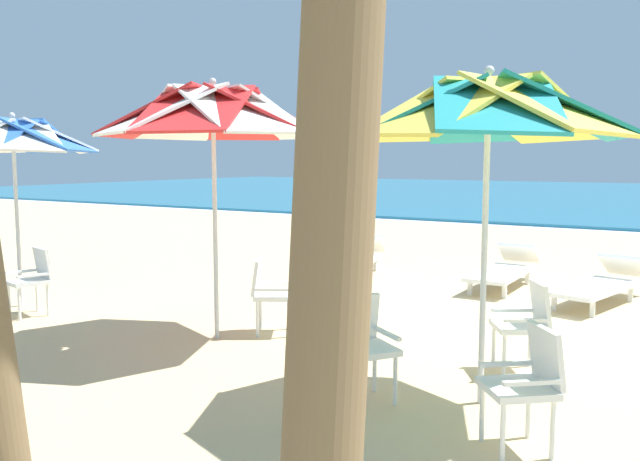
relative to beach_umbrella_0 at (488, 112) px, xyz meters
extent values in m
plane|color=#D3B784|center=(-0.21, 3.06, -2.37)|extent=(80.00, 80.00, 0.00)
cube|color=white|center=(-0.21, 14.26, -2.36)|extent=(80.00, 0.70, 0.01)
cylinder|color=silver|center=(0.00, 0.00, -1.24)|extent=(0.05, 0.05, 2.25)
cube|color=teal|center=(0.50, 0.21, 0.03)|extent=(1.25, 1.17, 0.51)
cube|color=#EFDB4C|center=(0.21, 0.50, 0.03)|extent=(1.18, 1.23, 0.51)
cube|color=teal|center=(-0.21, 0.50, 0.03)|extent=(1.17, 1.25, 0.51)
cube|color=#EFDB4C|center=(-0.50, 0.21, 0.03)|extent=(1.23, 1.18, 0.51)
cube|color=teal|center=(-0.50, -0.21, 0.03)|extent=(1.25, 1.17, 0.51)
cube|color=#EFDB4C|center=(-0.21, -0.50, 0.03)|extent=(1.18, 1.23, 0.51)
cube|color=teal|center=(0.21, -0.50, 0.03)|extent=(1.17, 1.25, 0.51)
cube|color=#EFDB4C|center=(0.50, -0.21, 0.03)|extent=(1.23, 1.18, 0.51)
sphere|color=silver|center=(0.00, 0.00, 0.32)|extent=(0.08, 0.08, 0.08)
cube|color=white|center=(0.48, -0.74, -1.93)|extent=(0.62, 0.62, 0.05)
cube|color=white|center=(0.63, -0.61, -1.70)|extent=(0.34, 0.38, 0.40)
cube|color=white|center=(0.61, -0.89, -1.82)|extent=(0.33, 0.28, 0.03)
cube|color=white|center=(0.35, -0.58, -1.82)|extent=(0.33, 0.28, 0.03)
cylinder|color=white|center=(0.46, -0.98, -2.16)|extent=(0.04, 0.04, 0.41)
cylinder|color=white|center=(0.23, -0.71, -2.16)|extent=(0.04, 0.04, 0.41)
cylinder|color=white|center=(0.73, -0.76, -2.16)|extent=(0.04, 0.04, 0.41)
cylinder|color=white|center=(0.50, -0.49, -2.16)|extent=(0.04, 0.04, 0.41)
cube|color=white|center=(0.05, 0.95, -1.93)|extent=(0.61, 0.61, 0.05)
cube|color=white|center=(0.22, 1.05, -1.70)|extent=(0.30, 0.41, 0.40)
cube|color=white|center=(0.16, 0.78, -1.82)|extent=(0.36, 0.24, 0.03)
cube|color=white|center=(-0.05, 1.12, -1.82)|extent=(0.36, 0.24, 0.03)
cylinder|color=white|center=(0.00, 0.70, -2.16)|extent=(0.04, 0.04, 0.41)
cylinder|color=white|center=(-0.19, 1.00, -2.16)|extent=(0.04, 0.04, 0.41)
cylinder|color=white|center=(0.30, 0.89, -2.16)|extent=(0.04, 0.04, 0.41)
cylinder|color=white|center=(0.11, 1.19, -2.16)|extent=(0.04, 0.04, 0.41)
cube|color=white|center=(-0.83, -0.45, -1.93)|extent=(0.61, 0.61, 0.05)
cube|color=white|center=(-0.99, -0.34, -1.70)|extent=(0.32, 0.40, 0.40)
cube|color=white|center=(-0.71, -0.29, -1.82)|extent=(0.35, 0.26, 0.03)
cube|color=white|center=(-0.94, -0.62, -1.82)|extent=(0.35, 0.26, 0.03)
cylinder|color=white|center=(-0.58, -0.41, -2.16)|extent=(0.04, 0.04, 0.41)
cylinder|color=white|center=(-0.78, -0.70, -2.16)|extent=(0.04, 0.04, 0.41)
cylinder|color=white|center=(-0.87, -0.21, -2.16)|extent=(0.04, 0.04, 0.41)
cylinder|color=white|center=(-1.07, -0.50, -2.16)|extent=(0.04, 0.04, 0.41)
cylinder|color=silver|center=(-3.14, 0.40, -1.21)|extent=(0.05, 0.05, 2.32)
cube|color=red|center=(-2.58, 0.64, 0.14)|extent=(1.40, 1.33, 0.55)
cube|color=white|center=(-2.91, 0.96, 0.14)|extent=(1.33, 1.41, 0.55)
cube|color=red|center=(-3.38, 0.96, 0.14)|extent=(1.33, 1.40, 0.55)
cube|color=white|center=(-3.71, 0.64, 0.14)|extent=(1.41, 1.33, 0.55)
cube|color=red|center=(-3.71, 0.17, 0.14)|extent=(1.40, 1.33, 0.55)
cube|color=white|center=(-3.38, -0.16, 0.14)|extent=(1.33, 1.41, 0.55)
cube|color=red|center=(-2.91, -0.16, 0.14)|extent=(1.33, 1.40, 0.55)
cube|color=white|center=(-2.58, 0.17, 0.14)|extent=(1.41, 1.33, 0.55)
sphere|color=silver|center=(-3.14, 0.40, 0.46)|extent=(0.08, 0.08, 0.08)
cube|color=white|center=(-2.71, 0.90, -1.93)|extent=(0.60, 0.60, 0.05)
cube|color=white|center=(-2.88, 0.80, -1.70)|extent=(0.30, 0.41, 0.40)
cube|color=white|center=(-2.81, 1.08, -1.82)|extent=(0.36, 0.24, 0.03)
cube|color=white|center=(-2.61, 0.73, -1.82)|extent=(0.36, 0.24, 0.03)
cylinder|color=white|center=(-2.65, 1.14, -2.16)|extent=(0.04, 0.04, 0.41)
cylinder|color=white|center=(-2.47, 0.84, -2.16)|extent=(0.04, 0.04, 0.41)
cylinder|color=white|center=(-2.95, 0.96, -2.16)|extent=(0.04, 0.04, 0.41)
cylinder|color=white|center=(-2.77, 0.66, -2.16)|extent=(0.04, 0.04, 0.41)
cylinder|color=silver|center=(-6.48, 0.26, -1.28)|extent=(0.05, 0.05, 2.18)
cube|color=blue|center=(-6.00, 0.46, -0.06)|extent=(1.22, 1.14, 0.47)
cube|color=white|center=(-6.28, 0.74, -0.06)|extent=(1.14, 1.20, 0.47)
cube|color=blue|center=(-6.68, 0.74, -0.06)|extent=(1.14, 1.22, 0.47)
cube|color=white|center=(-6.96, 0.46, -0.06)|extent=(1.20, 1.14, 0.47)
cube|color=white|center=(-6.00, 0.06, -0.06)|extent=(1.20, 1.14, 0.47)
sphere|color=silver|center=(-6.48, 0.26, 0.21)|extent=(0.08, 0.08, 0.08)
cube|color=white|center=(-5.88, -0.04, -1.93)|extent=(0.54, 0.54, 0.05)
cube|color=white|center=(-5.83, 0.15, -1.70)|extent=(0.43, 0.20, 0.40)
cube|color=white|center=(-5.69, -0.09, -1.82)|extent=(0.14, 0.39, 0.03)
cube|color=white|center=(-6.07, 0.01, -1.82)|extent=(0.14, 0.39, 0.03)
cylinder|color=white|center=(-5.76, -0.26, -2.16)|extent=(0.04, 0.04, 0.41)
cylinder|color=white|center=(-6.10, -0.17, -2.16)|extent=(0.04, 0.04, 0.41)
cylinder|color=white|center=(-5.67, 0.08, -2.16)|extent=(0.04, 0.04, 0.41)
cylinder|color=white|center=(-6.01, 0.17, -2.16)|extent=(0.04, 0.04, 0.41)
cube|color=white|center=(0.22, 4.30, -2.12)|extent=(1.03, 1.80, 0.06)
cube|color=white|center=(0.48, 5.32, -1.93)|extent=(0.71, 0.61, 0.36)
cube|color=white|center=(0.31, 3.62, -2.26)|extent=(0.06, 0.06, 0.22)
cube|color=white|center=(-0.19, 3.74, -2.26)|extent=(0.06, 0.06, 0.22)
cube|color=white|center=(0.62, 4.86, -2.26)|extent=(0.06, 0.06, 0.22)
cube|color=white|center=(0.13, 4.98, -2.26)|extent=(0.06, 0.06, 0.22)
cube|color=white|center=(-1.20, 4.78, -2.12)|extent=(0.66, 1.71, 0.06)
cube|color=white|center=(-1.19, 5.84, -1.93)|extent=(0.61, 0.49, 0.36)
cube|color=white|center=(-0.95, 4.14, -2.26)|extent=(0.06, 0.06, 0.22)
cube|color=white|center=(-1.46, 4.15, -2.26)|extent=(0.06, 0.06, 0.22)
cube|color=white|center=(-0.94, 5.42, -2.26)|extent=(0.06, 0.06, 0.22)
cube|color=white|center=(-1.45, 5.42, -2.26)|extent=(0.06, 0.06, 0.22)
cube|color=white|center=(-3.67, 4.58, -2.12)|extent=(1.02, 1.80, 0.06)
cube|color=white|center=(-3.91, 5.61, -1.93)|extent=(0.70, 0.61, 0.36)
cube|color=white|center=(-3.27, 4.02, -2.26)|extent=(0.06, 0.06, 0.22)
cube|color=white|center=(-3.77, 3.90, -2.26)|extent=(0.06, 0.06, 0.22)
cube|color=white|center=(-3.57, 5.26, -2.26)|extent=(0.06, 0.06, 0.22)
cube|color=white|center=(-4.06, 5.14, -2.26)|extent=(0.06, 0.06, 0.22)
cylinder|color=brown|center=(0.37, -3.01, 0.15)|extent=(0.31, 0.77, 5.05)
camera|label=1|loc=(1.57, -5.16, -0.36)|focal=36.87mm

